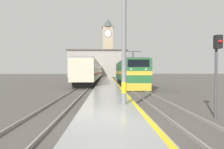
{
  "coord_description": "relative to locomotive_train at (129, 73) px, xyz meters",
  "views": [
    {
      "loc": [
        -0.26,
        -6.95,
        2.19
      ],
      "look_at": [
        0.96,
        26.29,
        1.52
      ],
      "focal_mm": 28.0,
      "sensor_mm": 36.0,
      "label": 1
    }
  ],
  "objects": [
    {
      "name": "ground_plane",
      "position": [
        -3.2,
        11.11,
        -1.91
      ],
      "size": [
        200.0,
        200.0,
        0.0
      ],
      "primitive_type": "plane",
      "color": "#514C47"
    },
    {
      "name": "signal_post",
      "position": [
        1.6,
        -18.08,
        0.65
      ],
      "size": [
        0.3,
        0.39,
        3.8
      ],
      "color": "#4C4C51",
      "rests_on": "ground"
    },
    {
      "name": "rail_track_far",
      "position": [
        -6.25,
        6.11,
        -1.88
      ],
      "size": [
        2.83,
        140.0,
        0.16
      ],
      "color": "#514C47",
      "rests_on": "ground"
    },
    {
      "name": "platform",
      "position": [
        -3.2,
        6.11,
        -1.71
      ],
      "size": [
        2.94,
        140.0,
        0.4
      ],
      "color": "#999999",
      "rests_on": "ground"
    },
    {
      "name": "passenger_train",
      "position": [
        -6.25,
        18.62,
        0.2
      ],
      "size": [
        2.92,
        49.15,
        3.9
      ],
      "color": "black",
      "rests_on": "ground"
    },
    {
      "name": "clock_tower",
      "position": [
        -2.5,
        51.37,
        11.51
      ],
      "size": [
        5.35,
        5.35,
        25.12
      ],
      "color": "tan",
      "rests_on": "ground"
    },
    {
      "name": "rail_track_near",
      "position": [
        0.0,
        6.11,
        -1.88
      ],
      "size": [
        2.83,
        140.0,
        0.16
      ],
      "color": "#514C47",
      "rests_on": "ground"
    },
    {
      "name": "station_building",
      "position": [
        -6.53,
        41.4,
        3.18
      ],
      "size": [
        22.28,
        8.03,
        10.13
      ],
      "color": "#A8A399",
      "rests_on": "ground"
    },
    {
      "name": "locomotive_train",
      "position": [
        0.0,
        0.0,
        0.0
      ],
      "size": [
        2.92,
        15.51,
        4.7
      ],
      "color": "black",
      "rests_on": "ground"
    },
    {
      "name": "catenary_mast",
      "position": [
        -2.36,
        -16.5,
        2.06
      ],
      "size": [
        2.78,
        0.27,
        7.13
      ],
      "color": "gray",
      "rests_on": "platform"
    }
  ]
}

